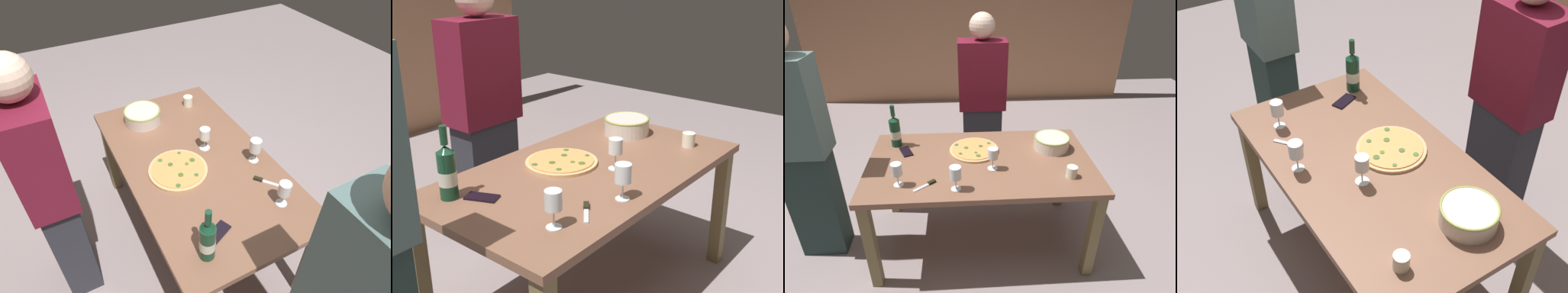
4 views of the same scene
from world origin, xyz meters
The scene contains 14 objects.
ground_plane centered at (0.00, 0.00, 0.00)m, with size 8.00×8.00×0.00m, color gray.
dining_table centered at (0.00, 0.00, 0.66)m, with size 1.60×0.90×0.75m.
brick_wall_back centered at (0.00, 3.20, 1.26)m, with size 4.93×0.16×2.51m, color tan.
pizza centered at (-0.04, 0.14, 0.76)m, with size 0.37×0.37×0.03m.
serving_bowl centered at (0.55, 0.15, 0.80)m, with size 0.27×0.27×0.10m.
wine_bottle centered at (-0.63, 0.26, 0.87)m, with size 0.08×0.08×0.33m.
wine_glass_near_pizza centered at (0.08, -0.11, 0.86)m, with size 0.07×0.07×0.16m.
wine_glass_by_bottle centered at (-0.54, -0.26, 0.86)m, with size 0.07×0.07×0.16m.
wine_glass_far_left centered at (-0.17, -0.33, 0.86)m, with size 0.07×0.07×0.16m.
cup_amber centered at (0.59, -0.24, 0.79)m, with size 0.07×0.07×0.08m, color white.
cell_phone centered at (-0.55, 0.15, 0.76)m, with size 0.07×0.14×0.01m, color black.
pizza_knife centered at (-0.35, -0.27, 0.76)m, with size 0.14×0.12×0.02m.
person_host centered at (0.07, 0.86, 0.83)m, with size 0.42×0.24×1.64m.
person_guest_left centered at (-1.21, -0.01, 0.90)m, with size 0.38×0.24×1.75m.
Camera 3 is at (-0.13, -1.99, 1.99)m, focal length 30.14 mm.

